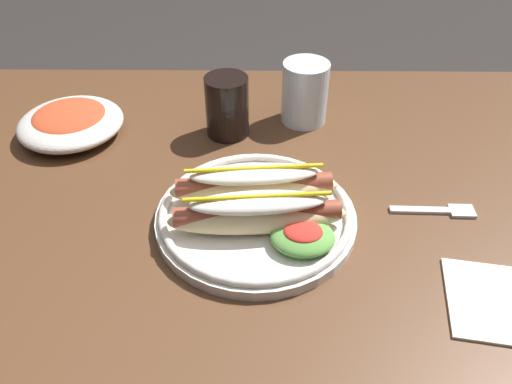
# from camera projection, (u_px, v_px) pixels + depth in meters

# --- Properties ---
(dining_table) EXTENTS (1.39, 0.82, 0.74)m
(dining_table) POSITION_uv_depth(u_px,v_px,m) (280.00, 241.00, 0.81)
(dining_table) COLOR #51331E
(dining_table) RESTS_ON ground_plane
(hot_dog_plate) EXTENTS (0.28, 0.28, 0.08)m
(hot_dog_plate) POSITION_uv_depth(u_px,v_px,m) (258.00, 210.00, 0.68)
(hot_dog_plate) COLOR silver
(hot_dog_plate) RESTS_ON dining_table
(fork) EXTENTS (0.12, 0.03, 0.00)m
(fork) POSITION_uv_depth(u_px,v_px,m) (440.00, 211.00, 0.72)
(fork) COLOR silver
(fork) RESTS_ON dining_table
(soda_cup) EXTENTS (0.07, 0.07, 0.10)m
(soda_cup) POSITION_uv_depth(u_px,v_px,m) (227.00, 106.00, 0.85)
(soda_cup) COLOR black
(soda_cup) RESTS_ON dining_table
(water_cup) EXTENTS (0.08, 0.08, 0.11)m
(water_cup) POSITION_uv_depth(u_px,v_px,m) (305.00, 93.00, 0.88)
(water_cup) COLOR silver
(water_cup) RESTS_ON dining_table
(side_bowl) EXTENTS (0.18, 0.18, 0.05)m
(side_bowl) POSITION_uv_depth(u_px,v_px,m) (71.00, 122.00, 0.86)
(side_bowl) COLOR silver
(side_bowl) RESTS_ON dining_table
(napkin) EXTENTS (0.15, 0.14, 0.00)m
(napkin) POSITION_uv_depth(u_px,v_px,m) (503.00, 303.00, 0.59)
(napkin) COLOR white
(napkin) RESTS_ON dining_table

